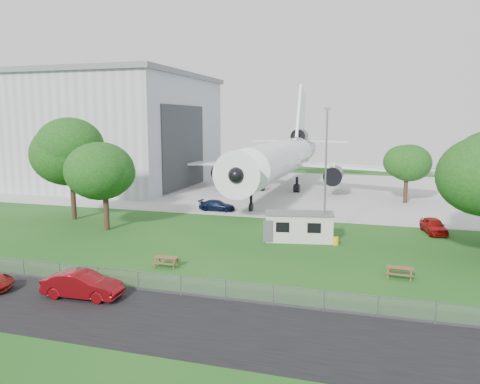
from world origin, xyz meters
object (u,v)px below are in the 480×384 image
(site_cabin, at_px, (299,227))
(picnic_west, at_px, (167,267))
(car_centre_sedan, at_px, (83,285))
(hangar, at_px, (80,129))
(picnic_east, at_px, (399,278))
(airliner, at_px, (280,157))

(site_cabin, bearing_deg, picnic_west, -128.21)
(site_cabin, bearing_deg, car_centre_sedan, -120.88)
(hangar, xyz_separation_m, site_cabin, (43.90, -29.72, -8.09))
(picnic_east, distance_m, car_centre_sedan, 21.48)
(airliner, distance_m, site_cabin, 30.88)
(site_cabin, height_order, picnic_west, site_cabin)
(hangar, relative_size, airliner, 0.90)
(site_cabin, xyz_separation_m, car_centre_sedan, (-10.68, -17.85, -0.49))
(airliner, xyz_separation_m, picnic_east, (16.45, -37.80, -5.27))
(airliner, height_order, car_centre_sedan, airliner)
(picnic_west, xyz_separation_m, picnic_east, (16.88, 2.40, 0.00))
(picnic_west, bearing_deg, site_cabin, 50.76)
(hangar, xyz_separation_m, car_centre_sedan, (33.23, -47.57, -8.58))
(site_cabin, distance_m, picnic_east, 11.91)
(hangar, bearing_deg, site_cabin, -34.10)
(hangar, xyz_separation_m, picnic_east, (52.42, -37.94, -9.41))
(site_cabin, distance_m, car_centre_sedan, 20.80)
(hangar, bearing_deg, airliner, -0.22)
(hangar, distance_m, airliner, 36.21)
(hangar, distance_m, picnic_east, 65.39)
(car_centre_sedan, bearing_deg, picnic_west, -20.87)
(site_cabin, bearing_deg, airliner, 105.01)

